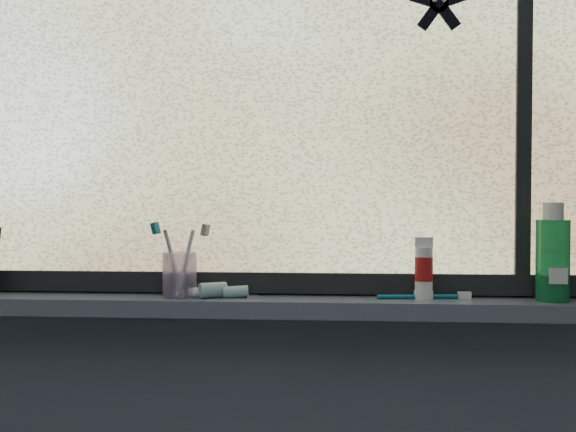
# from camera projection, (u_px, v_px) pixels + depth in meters

# --- Properties ---
(wall_back) EXTENTS (3.00, 0.01, 2.50)m
(wall_back) POSITION_uv_depth(u_px,v_px,m) (273.00, 201.00, 1.60)
(wall_back) COLOR #9EA3A8
(wall_back) RESTS_ON ground
(windowsill) EXTENTS (1.62, 0.14, 0.04)m
(windowsill) POSITION_uv_depth(u_px,v_px,m) (270.00, 306.00, 1.53)
(windowsill) COLOR #4E5669
(windowsill) RESTS_ON wall_back
(window_pane) EXTENTS (1.50, 0.01, 1.00)m
(window_pane) POSITION_uv_depth(u_px,v_px,m) (272.00, 87.00, 1.57)
(window_pane) COLOR silver
(window_pane) RESTS_ON wall_back
(frame_bottom) EXTENTS (1.60, 0.03, 0.05)m
(frame_bottom) POSITION_uv_depth(u_px,v_px,m) (272.00, 282.00, 1.58)
(frame_bottom) COLOR black
(frame_bottom) RESTS_ON windowsill
(frame_mullion) EXTENTS (0.03, 0.03, 1.00)m
(frame_mullion) POSITION_uv_depth(u_px,v_px,m) (523.00, 83.00, 1.52)
(frame_mullion) COLOR black
(frame_mullion) RESTS_ON wall_back
(starfish_sticker) EXTENTS (0.15, 0.02, 0.15)m
(starfish_sticker) POSITION_uv_depth(u_px,v_px,m) (439.00, 4.00, 1.52)
(starfish_sticker) COLOR black
(starfish_sticker) RESTS_ON window_pane
(toothpaste_tube) EXTENTS (0.20, 0.12, 0.04)m
(toothpaste_tube) POSITION_uv_depth(u_px,v_px,m) (222.00, 290.00, 1.52)
(toothpaste_tube) COLOR silver
(toothpaste_tube) RESTS_ON windowsill
(toothbrush_cup) EXTENTS (0.11, 0.11, 0.11)m
(toothbrush_cup) POSITION_uv_depth(u_px,v_px,m) (180.00, 275.00, 1.54)
(toothbrush_cup) COLOR #C8AEE7
(toothbrush_cup) RESTS_ON windowsill
(toothbrush_lying) EXTENTS (0.24, 0.05, 0.02)m
(toothbrush_lying) POSITION_uv_depth(u_px,v_px,m) (418.00, 295.00, 1.51)
(toothbrush_lying) COLOR #0C576F
(toothbrush_lying) RESTS_ON windowsill
(mouthwash_bottle) EXTENTS (0.09, 0.09, 0.19)m
(mouthwash_bottle) POSITION_uv_depth(u_px,v_px,m) (553.00, 252.00, 1.47)
(mouthwash_bottle) COLOR #1B8E4D
(mouthwash_bottle) RESTS_ON windowsill
(cream_tube) EXTENTS (0.05, 0.05, 0.10)m
(cream_tube) POSITION_uv_depth(u_px,v_px,m) (424.00, 266.00, 1.51)
(cream_tube) COLOR silver
(cream_tube) RESTS_ON windowsill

